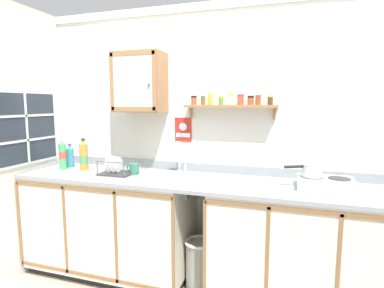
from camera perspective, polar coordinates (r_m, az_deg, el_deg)
name	(u,v)px	position (r m, az deg, el deg)	size (l,w,h in m)	color
back_wall	(203,141)	(2.86, 2.14, 0.59)	(3.74, 0.07, 2.48)	silver
lower_cabinet_run	(111,224)	(3.07, -14.83, -14.18)	(1.52, 0.64, 0.93)	black
lower_cabinet_run_right	(300,250)	(2.64, 19.43, -18.03)	(1.38, 0.64, 0.93)	black
countertop	(192,181)	(2.59, 0.07, -6.92)	(3.10, 0.66, 0.03)	gray
backsplash	(202,167)	(2.86, 1.93, -4.39)	(3.10, 0.02, 0.08)	gray
sink	(170,179)	(2.70, -4.19, -6.58)	(0.53, 0.43, 0.43)	silver
hot_plate_stove	(325,184)	(2.51, 23.57, -6.77)	(0.40, 0.30, 0.08)	silver
saucepan	(312,170)	(2.50, 21.36, -4.47)	(0.28, 0.18, 0.10)	silver
bottle_juice_amber_0	(84,156)	(3.10, -19.50, -2.13)	(0.08, 0.08, 0.30)	gold
bottle_detergent_teal_1	(70,157)	(3.30, -21.72, -2.23)	(0.07, 0.07, 0.23)	teal
bottle_soda_green_2	(63,155)	(3.22, -22.92, -1.89)	(0.07, 0.07, 0.29)	#4CB266
dish_rack	(116,169)	(2.86, -13.99, -4.59)	(0.29, 0.23, 0.17)	#333338
mug	(134,169)	(2.80, -10.77, -4.55)	(0.12, 0.08, 0.10)	#337259
wall_cabinet	(139,82)	(2.90, -9.75, 11.24)	(0.46, 0.29, 0.54)	#996B42
spice_shelf	(231,104)	(2.68, 7.20, 7.36)	(0.80, 0.14, 0.23)	#996B42
warning_sign	(183,130)	(2.87, -1.65, 2.63)	(0.16, 0.01, 0.22)	#B2261E
window	(26,128)	(3.23, -28.55, 2.63)	(0.03, 0.75, 0.68)	#262D38
trash_bin	(199,265)	(2.80, 1.29, -21.55)	(0.25, 0.25, 0.45)	gray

